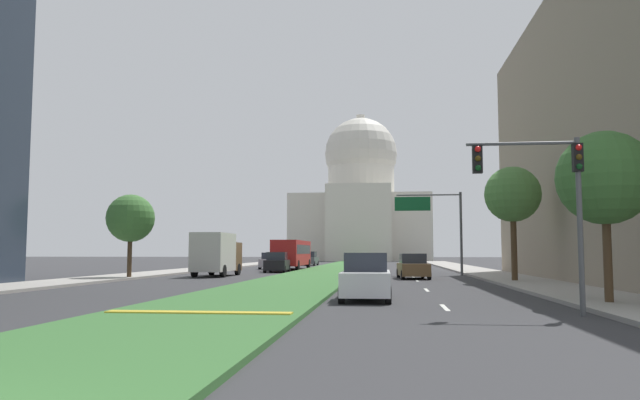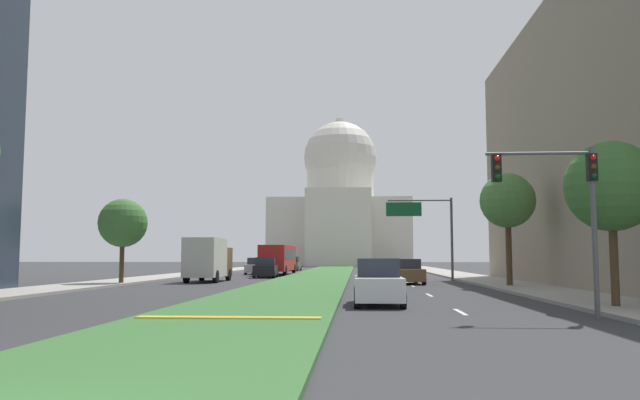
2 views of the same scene
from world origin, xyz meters
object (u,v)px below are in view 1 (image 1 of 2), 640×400
at_px(overhead_guide_sign, 436,216).
at_px(street_tree_right_mid, 513,195).
at_px(sedan_midblock, 413,267).
at_px(city_bus, 292,252).
at_px(box_truck_delivery, 217,254).
at_px(traffic_light_near_right, 549,185).
at_px(capitol_building, 361,204).
at_px(sedan_distant, 277,263).
at_px(sedan_very_far, 310,259).
at_px(street_tree_left_mid, 131,218).
at_px(sedan_lead_stopped, 366,278).
at_px(street_tree_right_near, 604,178).
at_px(sedan_far_horizon, 271,261).

xyz_separation_m(overhead_guide_sign, street_tree_right_mid, (3.64, -11.11, 0.59)).
xyz_separation_m(sedan_midblock, city_bus, (-11.46, 19.90, 0.97)).
distance_m(overhead_guide_sign, box_truck_delivery, 17.26).
bearing_deg(overhead_guide_sign, traffic_light_near_right, -88.36).
distance_m(capitol_building, sedan_distant, 73.87).
bearing_deg(sedan_very_far, overhead_guide_sign, -65.90).
bearing_deg(traffic_light_near_right, sedan_very_far, 103.60).
relative_size(capitol_building, traffic_light_near_right, 5.89).
bearing_deg(street_tree_left_mid, overhead_guide_sign, 23.45).
bearing_deg(street_tree_right_mid, sedan_distant, 136.73).
bearing_deg(overhead_guide_sign, sedan_lead_stopped, -100.68).
xyz_separation_m(capitol_building, street_tree_right_near, (12.72, -104.72, -7.39)).
bearing_deg(sedan_midblock, street_tree_left_mid, -171.54).
bearing_deg(sedan_lead_stopped, city_bus, 103.01).
bearing_deg(sedan_midblock, sedan_distant, 135.12).
height_order(traffic_light_near_right, street_tree_right_near, street_tree_right_near).
bearing_deg(overhead_guide_sign, box_truck_delivery, -166.91).
bearing_deg(capitol_building, sedan_midblock, -85.25).
height_order(traffic_light_near_right, overhead_guide_sign, overhead_guide_sign).
bearing_deg(sedan_far_horizon, street_tree_right_near, -64.91).
relative_size(street_tree_right_near, street_tree_right_mid, 0.87).
bearing_deg(sedan_lead_stopped, sedan_distant, 106.52).
distance_m(traffic_light_near_right, street_tree_left_mid, 30.29).
height_order(traffic_light_near_right, sedan_distant, traffic_light_near_right).
height_order(sedan_distant, city_bus, city_bus).
bearing_deg(traffic_light_near_right, city_bus, 108.31).
bearing_deg(sedan_lead_stopped, sedan_far_horizon, 105.79).
distance_m(traffic_light_near_right, overhead_guide_sign, 30.08).
distance_m(traffic_light_near_right, box_truck_delivery, 31.54).
distance_m(street_tree_left_mid, sedan_midblock, 19.41).
bearing_deg(sedan_far_horizon, sedan_very_far, 82.73).
height_order(traffic_light_near_right, street_tree_right_mid, street_tree_right_mid).
xyz_separation_m(sedan_lead_stopped, sedan_midblock, (2.57, 18.55, -0.04)).
relative_size(sedan_lead_stopped, sedan_very_far, 1.04).
distance_m(street_tree_right_mid, sedan_lead_stopped, 16.67).
height_order(street_tree_right_near, sedan_far_horizon, street_tree_right_near).
bearing_deg(box_truck_delivery, city_bus, 80.27).
height_order(traffic_light_near_right, sedan_midblock, traffic_light_near_right).
relative_size(street_tree_right_near, street_tree_left_mid, 1.05).
xyz_separation_m(sedan_lead_stopped, sedan_distant, (-8.89, 29.96, -0.00)).
bearing_deg(capitol_building, sedan_lead_stopped, -87.53).
bearing_deg(street_tree_right_mid, traffic_light_near_right, -98.35).
relative_size(sedan_lead_stopped, sedan_midblock, 0.99).
relative_size(sedan_lead_stopped, sedan_far_horizon, 0.96).
xyz_separation_m(street_tree_right_mid, sedan_lead_stopped, (-8.33, -13.76, -4.39)).
distance_m(sedan_far_horizon, city_bus, 3.06).
distance_m(capitol_building, box_truck_delivery, 82.83).
height_order(capitol_building, sedan_midblock, capitol_building).
bearing_deg(box_truck_delivery, sedan_far_horizon, 88.34).
bearing_deg(sedan_distant, sedan_very_far, 90.85).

